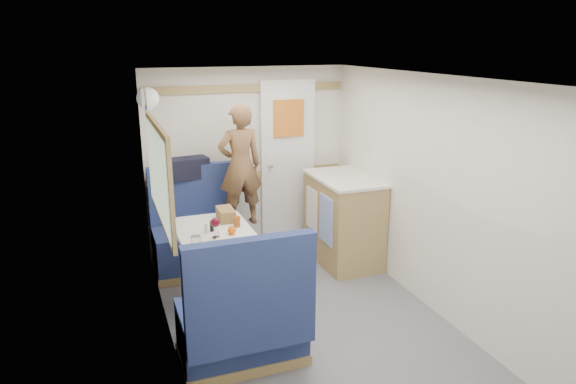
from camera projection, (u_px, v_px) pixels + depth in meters
name	position (u px, v px, depth m)	size (l,w,h in m)	color
floor	(334.00, 355.00, 3.82)	(4.50, 4.50, 0.00)	#515156
ceiling	(342.00, 82.00, 3.26)	(4.50, 4.50, 0.00)	silver
wall_back	(248.00, 161.00, 5.56)	(2.20, 0.02, 2.00)	silver
wall_left	(176.00, 251.00, 3.17)	(0.02, 4.50, 2.00)	silver
wall_right	(468.00, 212.00, 3.90)	(0.02, 4.50, 2.00)	silver
oak_trim_low	(249.00, 175.00, 5.59)	(2.15, 0.02, 0.08)	olive
oak_trim_high	(247.00, 88.00, 5.33)	(2.15, 0.02, 0.08)	olive
side_window	(158.00, 174.00, 4.01)	(0.04, 1.30, 0.72)	gray
rear_door	(288.00, 161.00, 5.69)	(0.62, 0.12, 1.86)	white
dinette_table	(216.00, 248.00, 4.35)	(0.62, 0.92, 0.72)	white
bench_far	(198.00, 241.00, 5.20)	(0.90, 0.59, 1.05)	navy
bench_near	(244.00, 327.00, 3.64)	(0.90, 0.59, 1.05)	navy
ledge	(191.00, 180.00, 5.27)	(0.90, 0.14, 0.04)	olive
dome_light	(148.00, 98.00, 4.65)	(0.20, 0.20, 0.20)	white
galley_counter	(343.00, 219.00, 5.35)	(0.57, 0.92, 0.92)	olive
person	(240.00, 166.00, 5.09)	(0.45, 0.29, 1.22)	brown
duffel_bag	(186.00, 168.00, 5.22)	(0.44, 0.21, 0.21)	black
tray	(236.00, 236.00, 4.15)	(0.26, 0.35, 0.02)	white
orange_fruit	(232.00, 230.00, 4.17)	(0.07, 0.07, 0.07)	#DB5D09
cheese_block	(223.00, 241.00, 3.98)	(0.10, 0.06, 0.04)	#EDDC89
wine_glass	(215.00, 223.00, 4.12)	(0.08, 0.08, 0.17)	white
tumbler_left	(196.00, 243.00, 3.87)	(0.07, 0.07, 0.12)	white
beer_glass	(237.00, 222.00, 4.38)	(0.06, 0.06, 0.09)	brown
pepper_grinder	(212.00, 226.00, 4.28)	(0.03, 0.03, 0.09)	black
salt_grinder	(206.00, 228.00, 4.25)	(0.03, 0.03, 0.08)	silver
bread_loaf	(226.00, 214.00, 4.56)	(0.14, 0.25, 0.10)	brown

